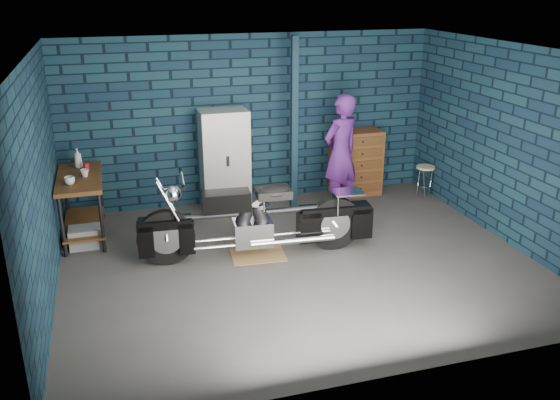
# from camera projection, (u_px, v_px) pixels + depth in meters

# --- Properties ---
(ground) EXTENTS (6.00, 6.00, 0.00)m
(ground) POSITION_uv_depth(u_px,v_px,m) (299.00, 262.00, 7.76)
(ground) COLOR #464441
(ground) RESTS_ON ground
(room_walls) EXTENTS (6.02, 5.01, 2.71)m
(room_walls) POSITION_uv_depth(u_px,v_px,m) (287.00, 110.00, 7.58)
(room_walls) COLOR #102437
(room_walls) RESTS_ON ground
(support_post) EXTENTS (0.10, 0.10, 2.70)m
(support_post) POSITION_uv_depth(u_px,v_px,m) (294.00, 125.00, 9.18)
(support_post) COLOR #102735
(support_post) RESTS_ON ground
(workbench) EXTENTS (0.60, 1.40, 0.91)m
(workbench) POSITION_uv_depth(u_px,v_px,m) (83.00, 207.00, 8.38)
(workbench) COLOR brown
(workbench) RESTS_ON ground
(drip_mat) EXTENTS (0.75, 0.59, 0.01)m
(drip_mat) POSITION_uv_depth(u_px,v_px,m) (258.00, 255.00, 7.95)
(drip_mat) COLOR olive
(drip_mat) RESTS_ON ground
(motorcycle) EXTENTS (2.70, 0.92, 1.17)m
(motorcycle) POSITION_uv_depth(u_px,v_px,m) (257.00, 215.00, 7.75)
(motorcycle) COLOR black
(motorcycle) RESTS_ON ground
(person) EXTENTS (0.80, 0.68, 1.85)m
(person) POSITION_uv_depth(u_px,v_px,m) (340.00, 153.00, 9.23)
(person) COLOR #551F76
(person) RESTS_ON ground
(storage_bin) EXTENTS (0.45, 0.32, 0.28)m
(storage_bin) POSITION_uv_depth(u_px,v_px,m) (86.00, 237.00, 8.16)
(storage_bin) COLOR gray
(storage_bin) RESTS_ON ground
(locker) EXTENTS (0.74, 0.53, 1.60)m
(locker) POSITION_uv_depth(u_px,v_px,m) (225.00, 160.00, 9.34)
(locker) COLOR beige
(locker) RESTS_ON ground
(tool_chest) EXTENTS (0.83, 0.46, 1.11)m
(tool_chest) POSITION_uv_depth(u_px,v_px,m) (356.00, 163.00, 10.03)
(tool_chest) COLOR brown
(tool_chest) RESTS_ON ground
(shop_stool) EXTENTS (0.31, 0.31, 0.56)m
(shop_stool) POSITION_uv_depth(u_px,v_px,m) (424.00, 182.00, 9.93)
(shop_stool) COLOR #BEAE90
(shop_stool) RESTS_ON ground
(cup_a) EXTENTS (0.16, 0.16, 0.11)m
(cup_a) POSITION_uv_depth(u_px,v_px,m) (70.00, 181.00, 7.87)
(cup_a) COLOR #BEAE90
(cup_a) RESTS_ON workbench
(cup_b) EXTENTS (0.12, 0.12, 0.10)m
(cup_b) POSITION_uv_depth(u_px,v_px,m) (85.00, 173.00, 8.18)
(cup_b) COLOR #BEAE90
(cup_b) RESTS_ON workbench
(mug_red) EXTENTS (0.09, 0.09, 0.11)m
(mug_red) POSITION_uv_depth(u_px,v_px,m) (86.00, 167.00, 8.45)
(mug_red) COLOR maroon
(mug_red) RESTS_ON workbench
(bottle) EXTENTS (0.13, 0.13, 0.29)m
(bottle) POSITION_uv_depth(u_px,v_px,m) (78.00, 158.00, 8.54)
(bottle) COLOR gray
(bottle) RESTS_ON workbench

